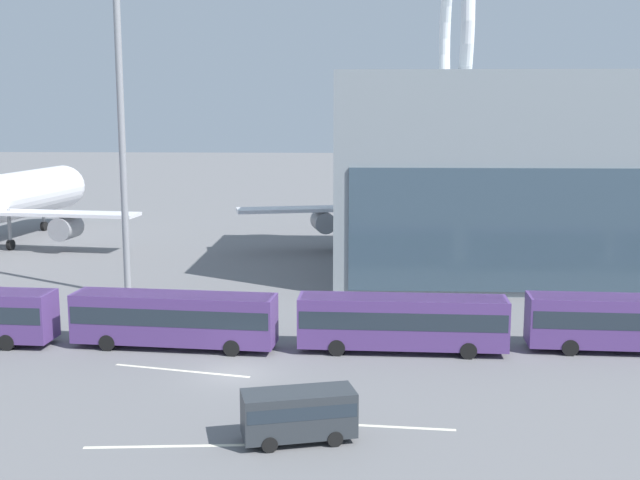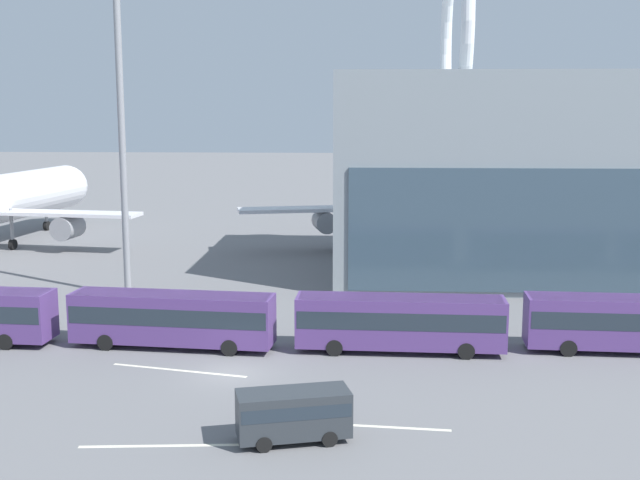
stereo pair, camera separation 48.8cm
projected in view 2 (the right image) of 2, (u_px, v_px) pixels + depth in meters
The scene contains 10 objects.
ground_plane at pixel (232, 373), 44.80m from camera, with size 440.00×440.00×0.00m, color slate.
airliner_at_gate_far at pixel (428, 198), 84.67m from camera, with size 39.89×39.60×15.92m.
shuttle_bus_1 at pixel (172, 316), 49.26m from camera, with size 12.73×3.68×3.39m.
shuttle_bus_2 at pixel (400, 320), 48.39m from camera, with size 12.63×2.95×3.39m.
shuttle_bus_3 at pixel (632, 321), 48.24m from camera, with size 12.66×3.16×3.39m.
service_van_foreground at pixel (293, 412), 35.46m from camera, with size 5.31×3.14×2.30m.
floodlight_mast at pixel (119, 74), 60.36m from camera, with size 2.38×2.38×26.61m.
lane_stripe_0 at pixel (179, 370), 45.24m from camera, with size 8.21×0.25×0.01m, color silver.
lane_stripe_2 at pixel (385, 427), 37.22m from camera, with size 6.10×0.25×0.01m, color silver.
lane_stripe_3 at pixel (176, 446), 35.17m from camera, with size 8.51×0.25×0.01m, color silver.
Camera 2 is at (7.20, -42.66, 14.67)m, focal length 45.00 mm.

